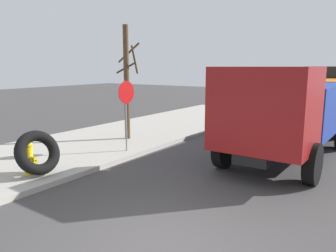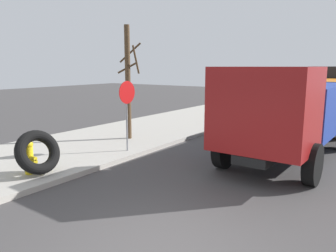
% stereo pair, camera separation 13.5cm
% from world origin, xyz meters
% --- Properties ---
extents(fire_hydrant, '(0.27, 0.61, 0.95)m').
position_xyz_m(fire_hydrant, '(0.92, 4.98, 0.66)').
color(fire_hydrant, yellow).
rests_on(fire_hydrant, sidewalk_curb).
extents(loose_tire, '(1.30, 0.91, 1.23)m').
position_xyz_m(loose_tire, '(1.04, 4.74, 0.76)').
color(loose_tire, black).
rests_on(loose_tire, sidewalk_curb).
extents(stop_sign, '(0.76, 0.08, 2.38)m').
position_xyz_m(stop_sign, '(4.31, 4.48, 1.81)').
color(stop_sign, gray).
rests_on(stop_sign, sidewalk_curb).
extents(dump_truck_blue, '(7.06, 2.94, 3.00)m').
position_xyz_m(dump_truck_blue, '(6.93, -0.16, 1.61)').
color(dump_truck_blue, '#1E3899').
rests_on(dump_truck_blue, ground).
extents(dump_truck_orange, '(7.08, 2.98, 3.00)m').
position_xyz_m(dump_truck_orange, '(13.90, 0.00, 1.61)').
color(dump_truck_orange, orange).
rests_on(dump_truck_orange, ground).
extents(bare_tree, '(0.84, 1.10, 4.42)m').
position_xyz_m(bare_tree, '(5.86, 5.79, 2.44)').
color(bare_tree, '#4C3823').
rests_on(bare_tree, sidewalk_curb).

